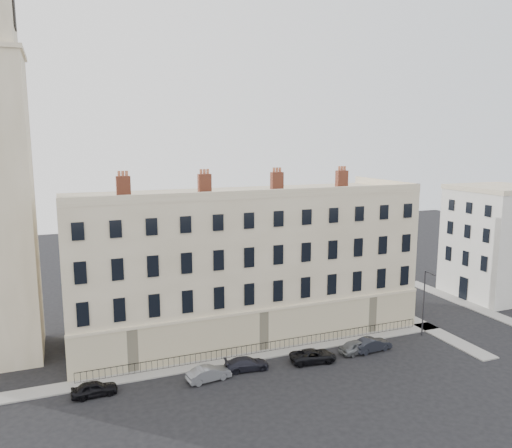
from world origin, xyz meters
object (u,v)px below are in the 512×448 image
at_px(car_b, 209,373).
at_px(car_a, 94,389).
at_px(car_f, 372,344).
at_px(car_d, 313,356).
at_px(car_e, 357,346).
at_px(streetlamp, 424,300).
at_px(car_c, 247,364).

bearing_deg(car_b, car_a, 76.87).
xyz_separation_m(car_a, car_f, (25.85, -0.90, 0.05)).
height_order(car_d, car_f, car_f).
height_order(car_e, streetlamp, streetlamp).
relative_size(car_a, streetlamp, 0.51).
bearing_deg(car_e, car_f, -101.77).
bearing_deg(car_f, car_d, 85.88).
height_order(car_a, car_b, car_b).
bearing_deg(car_a, streetlamp, -91.53).
height_order(car_c, car_d, car_d).
height_order(car_c, streetlamp, streetlamp).
xyz_separation_m(car_e, streetlamp, (8.79, 1.10, 3.26)).
xyz_separation_m(car_d, car_e, (4.92, 0.23, 0.05)).
distance_m(car_b, car_d, 10.05).
relative_size(car_d, streetlamp, 0.62).
height_order(car_c, car_e, car_e).
distance_m(car_c, car_d, 6.36).
height_order(car_c, car_f, car_f).
relative_size(car_d, car_f, 1.08).
height_order(car_b, car_c, car_b).
distance_m(car_d, car_f, 6.51).
bearing_deg(car_d, car_b, 96.91).
bearing_deg(car_c, streetlamp, -81.85).
height_order(car_a, car_f, car_f).
distance_m(car_a, car_c, 13.03).
distance_m(car_b, car_e, 14.97).
bearing_deg(car_b, car_c, -87.43).
relative_size(car_a, car_e, 0.95).
height_order(car_d, streetlamp, streetlamp).
xyz_separation_m(car_c, streetlamp, (20.02, 0.56, 3.32)).
bearing_deg(car_e, car_b, 83.85).
bearing_deg(car_e, car_c, 80.59).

